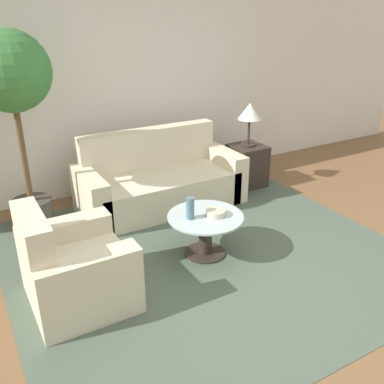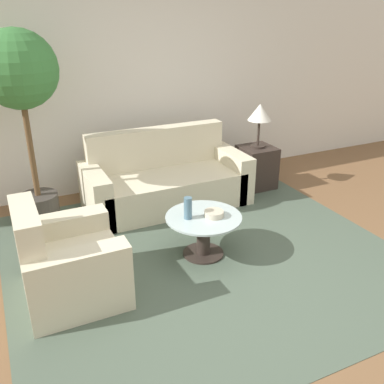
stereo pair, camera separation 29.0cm
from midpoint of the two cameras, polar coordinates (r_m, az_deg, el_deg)
The scene contains 11 objects.
ground_plane at distance 3.67m, azimuth 8.44°, elevation -13.19°, with size 14.00×14.00×0.00m, color brown.
wall_back at distance 5.41m, azimuth -6.73°, elevation 14.11°, with size 10.00×0.06×2.60m.
rug at distance 4.13m, azimuth 3.53°, elevation -8.26°, with size 3.55×3.30×0.01m.
sofa_main at distance 5.04m, azimuth -2.02°, elevation 1.41°, with size 1.88×0.83×0.87m.
armchair at distance 3.56m, azimuth -14.37°, elevation -9.63°, with size 0.76×0.84×0.83m.
coffee_table at distance 4.00m, azimuth 3.62°, elevation -5.10°, with size 0.71×0.71×0.41m.
side_table at distance 5.59m, azimuth 10.05°, elevation 3.26°, with size 0.42×0.42×0.54m.
table_lamp at distance 5.40m, azimuth 10.57°, elevation 10.17°, with size 0.29×0.29×0.55m.
potted_plant at distance 4.48m, azimuth -20.12°, elevation 12.98°, with size 0.76×0.76×2.01m.
vase at distance 3.84m, azimuth 1.62°, elevation -2.19°, with size 0.07×0.07×0.21m.
bowl at distance 3.92m, azimuth 5.06°, elevation -2.94°, with size 0.18×0.18×0.05m.
Camera 2 is at (-1.59, -2.46, 2.18)m, focal length 40.00 mm.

